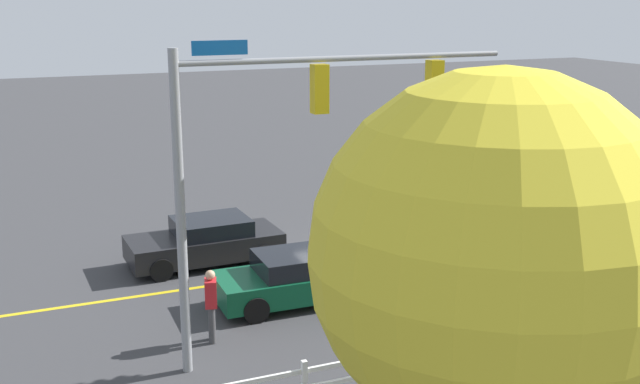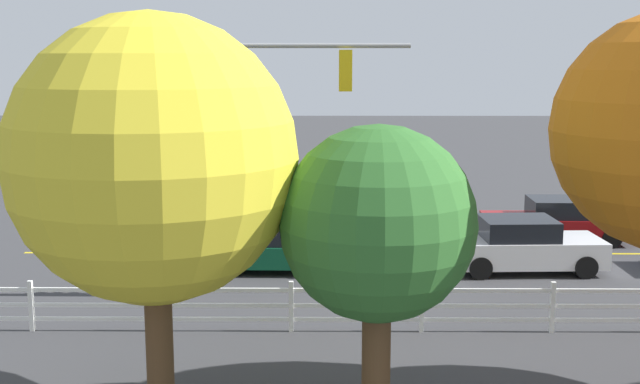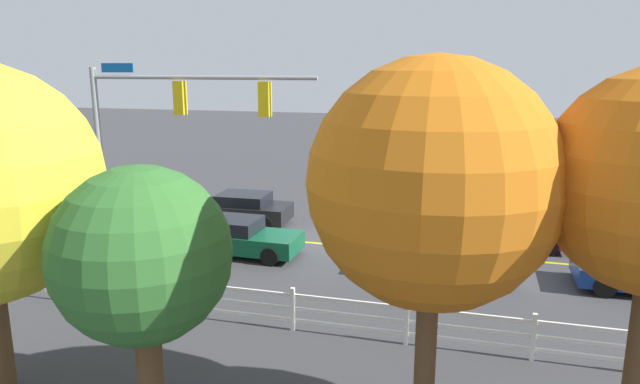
# 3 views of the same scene
# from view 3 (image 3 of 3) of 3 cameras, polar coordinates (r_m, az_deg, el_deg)

# --- Properties ---
(ground_plane) EXTENTS (120.00, 120.00, 0.00)m
(ground_plane) POSITION_cam_3_polar(r_m,az_deg,el_deg) (21.66, -0.83, -5.18)
(ground_plane) COLOR #38383A
(lane_center_stripe) EXTENTS (28.00, 0.16, 0.01)m
(lane_center_stripe) POSITION_cam_3_polar(r_m,az_deg,el_deg) (20.96, 9.79, -5.98)
(lane_center_stripe) COLOR gold
(lane_center_stripe) RESTS_ON ground_plane
(signal_assembly) EXTENTS (7.35, 0.38, 6.72)m
(signal_assembly) POSITION_cam_3_polar(r_m,az_deg,el_deg) (18.03, -16.00, 6.15)
(signal_assembly) COLOR gray
(signal_assembly) RESTS_ON ground_plane
(car_0) EXTENTS (4.42, 2.08, 1.34)m
(car_0) POSITION_cam_3_polar(r_m,az_deg,el_deg) (24.33, -8.11, -1.69)
(car_0) COLOR black
(car_0) RESTS_ON ground_plane
(car_2) EXTENTS (4.74, 2.06, 1.44)m
(car_2) POSITION_cam_3_polar(r_m,az_deg,el_deg) (22.35, 18.17, -3.42)
(car_2) COLOR maroon
(car_2) RESTS_ON ground_plane
(car_3) EXTENTS (4.49, 1.92, 1.32)m
(car_3) POSITION_cam_3_polar(r_m,az_deg,el_deg) (20.44, -8.39, -4.54)
(car_3) COLOR #0C4C2D
(car_3) RESTS_ON ground_plane
(car_4) EXTENTS (4.37, 2.12, 1.52)m
(car_4) POSITION_cam_3_polar(r_m,az_deg,el_deg) (18.79, 12.49, -5.96)
(car_4) COLOR silver
(car_4) RESTS_ON ground_plane
(pedestrian) EXTENTS (0.35, 0.45, 1.69)m
(pedestrian) POSITION_cam_3_polar(r_m,az_deg,el_deg) (20.43, -16.97, -4.12)
(pedestrian) COLOR #3F3F42
(pedestrian) RESTS_ON ground_plane
(white_rail_fence) EXTENTS (26.10, 0.10, 1.15)m
(white_rail_fence) POSITION_cam_3_polar(r_m,az_deg,el_deg) (14.28, 2.87, -12.31)
(white_rail_fence) COLOR white
(white_rail_fence) RESTS_ON ground_plane
(tree_1) EXTENTS (4.02, 4.02, 6.83)m
(tree_1) POSITION_cam_3_polar(r_m,az_deg,el_deg) (9.03, 11.39, 0.73)
(tree_1) COLOR brown
(tree_1) RESTS_ON ground_plane
(tree_4) EXTENTS (3.18, 3.18, 4.99)m
(tree_4) POSITION_cam_3_polar(r_m,az_deg,el_deg) (10.37, -17.61, -6.26)
(tree_4) COLOR brown
(tree_4) RESTS_ON ground_plane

